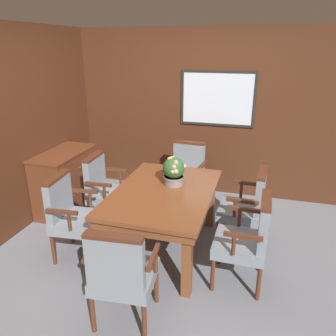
# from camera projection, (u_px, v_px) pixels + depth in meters

# --- Properties ---
(ground_plane) EXTENTS (14.00, 14.00, 0.00)m
(ground_plane) POSITION_uv_depth(u_px,v_px,m) (156.00, 254.00, 3.67)
(ground_plane) COLOR gray
(wall_back) EXTENTS (7.20, 0.08, 2.45)m
(wall_back) POSITION_uv_depth(u_px,v_px,m) (195.00, 113.00, 4.94)
(wall_back) COLOR #4C2816
(wall_back) RESTS_ON ground_plane
(wall_left) EXTENTS (0.06, 7.20, 2.45)m
(wall_left) POSITION_uv_depth(u_px,v_px,m) (3.00, 136.00, 3.71)
(wall_left) COLOR #4C2816
(wall_left) RESTS_ON ground_plane
(dining_table) EXTENTS (1.04, 1.54, 0.73)m
(dining_table) POSITION_uv_depth(u_px,v_px,m) (164.00, 198.00, 3.56)
(dining_table) COLOR brown
(dining_table) RESTS_ON ground_plane
(chair_left_near) EXTENTS (0.52, 0.57, 0.93)m
(chair_left_near) POSITION_uv_depth(u_px,v_px,m) (71.00, 213.00, 3.50)
(chair_left_near) COLOR #562B19
(chair_left_near) RESTS_ON ground_plane
(chair_left_far) EXTENTS (0.50, 0.55, 0.93)m
(chair_left_far) POSITION_uv_depth(u_px,v_px,m) (105.00, 187.00, 4.13)
(chair_left_far) COLOR #562B19
(chair_left_far) RESTS_ON ground_plane
(chair_head_near) EXTENTS (0.57, 0.52, 0.93)m
(chair_head_near) POSITION_uv_depth(u_px,v_px,m) (122.00, 272.00, 2.59)
(chair_head_near) COLOR #562B19
(chair_head_near) RESTS_ON ground_plane
(chair_right_near) EXTENTS (0.49, 0.54, 0.93)m
(chair_right_near) POSITION_uv_depth(u_px,v_px,m) (248.00, 237.00, 3.06)
(chair_right_near) COLOR #562B19
(chair_right_near) RESTS_ON ground_plane
(chair_head_far) EXTENTS (0.56, 0.51, 0.93)m
(chair_head_far) POSITION_uv_depth(u_px,v_px,m) (186.00, 172.00, 4.63)
(chair_head_far) COLOR #562B19
(chair_head_far) RESTS_ON ground_plane
(chair_right_far) EXTENTS (0.51, 0.56, 0.93)m
(chair_right_far) POSITION_uv_depth(u_px,v_px,m) (247.00, 204.00, 3.69)
(chair_right_far) COLOR #562B19
(chair_right_far) RESTS_ON ground_plane
(potted_plant) EXTENTS (0.26, 0.26, 0.33)m
(potted_plant) POSITION_uv_depth(u_px,v_px,m) (174.00, 171.00, 3.61)
(potted_plant) COLOR gray
(potted_plant) RESTS_ON dining_table
(sideboard_cabinet) EXTENTS (0.50, 0.98, 0.84)m
(sideboard_cabinet) POSITION_uv_depth(u_px,v_px,m) (66.00, 181.00, 4.55)
(sideboard_cabinet) COLOR brown
(sideboard_cabinet) RESTS_ON ground_plane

